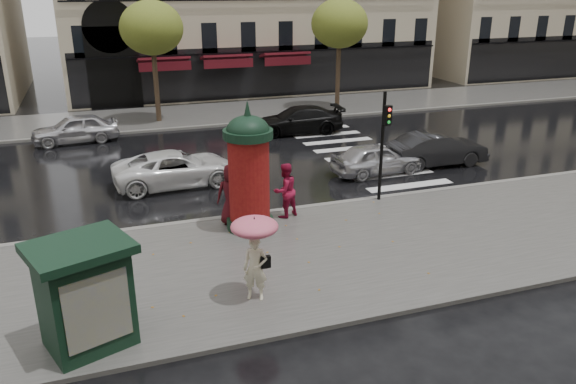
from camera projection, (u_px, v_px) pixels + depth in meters
name	position (u px, v px, depth m)	size (l,w,h in m)	color
ground	(301.00, 251.00, 16.54)	(160.00, 160.00, 0.00)	black
near_sidewalk	(307.00, 256.00, 16.08)	(90.00, 7.00, 0.12)	#474744
far_sidewalk	(191.00, 115.00, 33.38)	(90.00, 6.00, 0.12)	#474744
near_kerb	(271.00, 212.00, 19.18)	(90.00, 0.25, 0.14)	slate
far_kerb	(201.00, 127.00, 30.71)	(90.00, 0.25, 0.14)	slate
zebra_crossing	(350.00, 148.00, 26.88)	(3.60, 11.75, 0.01)	silver
tree_far_left	(152.00, 28.00, 30.11)	(3.40, 3.40, 6.64)	#38281C
tree_far_right	(339.00, 24.00, 33.45)	(3.40, 3.40, 6.64)	#38281C
woman_umbrella	(255.00, 245.00, 13.34)	(1.14, 1.14, 2.19)	#EFE5C5
woman_red	(285.00, 190.00, 18.40)	(0.89, 0.70, 1.84)	#A01338
man_burgundy	(232.00, 194.00, 17.83)	(0.98, 0.63, 2.00)	#420D13
morris_column	(249.00, 169.00, 17.19)	(1.52, 1.52, 4.08)	black
traffic_light	(384.00, 136.00, 19.32)	(0.26, 0.37, 3.89)	black
newsstand	(85.00, 294.00, 11.68)	(2.41, 2.23, 2.36)	black
car_silver	(376.00, 159.00, 23.09)	(1.54, 3.82, 1.30)	silver
car_darkgrey	(437.00, 149.00, 24.18)	(1.51, 4.34, 1.43)	black
car_white	(176.00, 169.00, 21.77)	(2.23, 4.84, 1.35)	white
car_black	(297.00, 120.00, 29.41)	(1.95, 4.79, 1.39)	black
car_far_silver	(75.00, 129.00, 27.66)	(1.65, 4.10, 1.40)	silver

